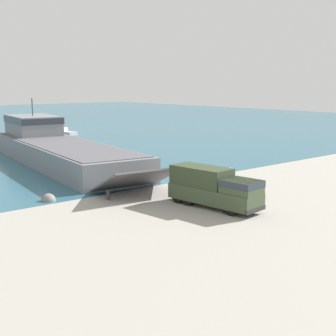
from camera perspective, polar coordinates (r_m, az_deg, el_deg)
The scene contains 11 objects.
ground_plane at distance 39.40m, azimuth 3.43°, elevation -3.92°, with size 240.00×240.00×0.00m, color #9E998E.
landing_craft at distance 59.94m, azimuth -13.52°, elevation 2.54°, with size 12.18×38.31×7.65m.
military_truck at distance 36.91m, azimuth 5.64°, elevation -2.35°, with size 3.17×8.09×3.09m.
soldier_on_ramp at distance 38.90m, azimuth 10.47°, elevation -2.80°, with size 0.43×0.50×1.66m.
moored_boat_b at distance 92.55m, azimuth -12.63°, elevation 4.29°, with size 3.37×5.87×1.36m.
moored_boat_c at distance 95.06m, azimuth -16.18°, elevation 4.38°, with size 6.40×6.30×1.84m.
mooring_bollard at distance 39.57m, azimuth -7.32°, elevation -3.20°, with size 0.33×0.33×0.89m.
shoreline_rock_a at distance 40.35m, azimuth -14.37°, elevation -3.89°, with size 1.22×1.22×1.22m, color gray.
shoreline_rock_b at distance 51.56m, azimuth 7.59°, elevation -0.62°, with size 1.24×1.24×1.24m, color gray.
shoreline_rock_c at distance 50.11m, azimuth 6.68°, elevation -0.91°, with size 0.82×0.82×0.82m, color gray.
shoreline_rock_d at distance 50.99m, azimuth 4.77°, elevation -0.68°, with size 0.54×0.54×0.54m, color #66605B.
Camera 1 is at (-26.33, -27.70, 9.60)m, focal length 50.00 mm.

